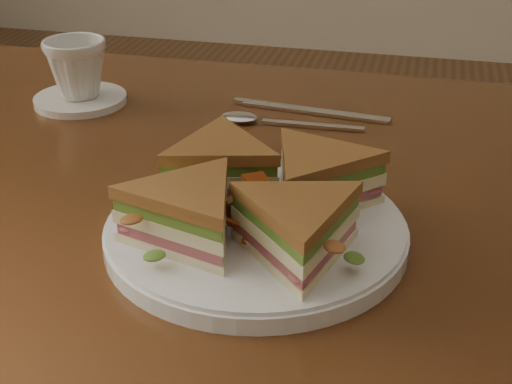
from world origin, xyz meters
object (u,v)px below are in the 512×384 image
spoon (257,120)px  saucer (81,99)px  sandwich_wedges (256,197)px  table (289,266)px  plate (256,232)px  coffee_cup (77,68)px  knife (304,111)px

spoon → saucer: same height
sandwich_wedges → saucer: sandwich_wedges is taller
table → plate: size_ratio=4.32×
plate → saucer: 0.43m
sandwich_wedges → saucer: (-0.32, 0.29, -0.04)m
table → plate: 0.15m
plate → saucer: plate is taller
sandwich_wedges → spoon: size_ratio=1.52×
saucer → coffee_cup: 0.04m
sandwich_wedges → knife: size_ratio=1.30×
table → coffee_cup: 0.40m
table → saucer: (-0.33, 0.18, 0.10)m
table → spoon: 0.21m
plate → knife: (-0.01, 0.33, -0.01)m
plate → spoon: 0.28m
table → coffee_cup: coffee_cup is taller
coffee_cup → knife: bearing=-6.2°
plate → coffee_cup: coffee_cup is taller
table → sandwich_wedges: 0.18m
table → coffee_cup: size_ratio=14.34×
sandwich_wedges → knife: sandwich_wedges is taller
sandwich_wedges → saucer: size_ratio=2.24×
plate → saucer: (-0.32, 0.29, -0.00)m
knife → saucer: 0.31m
knife → coffee_cup: bearing=-166.5°
plate → knife: bearing=92.5°
knife → saucer: saucer is taller
table → knife: size_ratio=5.58×
coffee_cup → sandwich_wedges: bearing=-55.9°
table → coffee_cup: (-0.33, 0.18, 0.15)m
spoon → saucer: (-0.25, 0.01, 0.00)m
table → spoon: size_ratio=6.52×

